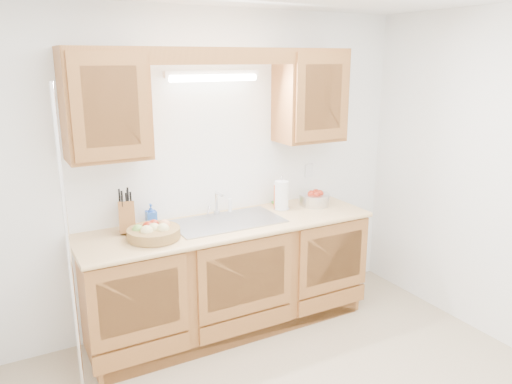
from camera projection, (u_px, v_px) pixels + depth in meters
room at (321, 223)px, 2.74m from camera, size 3.52×3.50×2.50m
base_cabinets at (229, 277)px, 3.97m from camera, size 2.20×0.60×0.86m
countertop at (229, 225)px, 3.84m from camera, size 2.30×0.63×0.04m
upper_cabinet_left at (105, 104)px, 3.34m from camera, size 0.55×0.33×0.75m
upper_cabinet_right at (310, 96)px, 4.10m from camera, size 0.55×0.33×0.75m
valance at (226, 56)px, 3.52m from camera, size 2.20×0.05×0.12m
fluorescent_fixture at (213, 76)px, 3.75m from camera, size 0.76×0.08×0.08m
sink at (227, 231)px, 3.87m from camera, size 0.84×0.46×0.36m
wire_shelf_pole at (69, 249)px, 3.04m from camera, size 0.03×0.03×2.00m
outlet_plate at (309, 170)px, 4.47m from camera, size 0.08×0.01×0.12m
fruit_basket at (154, 232)px, 3.48m from camera, size 0.38×0.38×0.12m
knife_block at (127, 216)px, 3.60m from camera, size 0.15×0.21×0.33m
orange_canister at (278, 195)px, 4.19m from camera, size 0.08×0.08×0.21m
soap_bottle at (151, 215)px, 3.75m from camera, size 0.08×0.08×0.17m
sponge at (278, 203)px, 4.33m from camera, size 0.11×0.08×0.02m
paper_towel at (282, 196)px, 4.14m from camera, size 0.14×0.14×0.29m
apple_bowl at (314, 199)px, 4.28m from camera, size 0.26×0.26×0.13m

